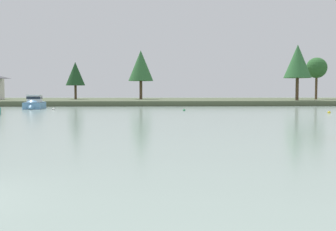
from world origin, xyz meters
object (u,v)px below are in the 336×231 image
object	(u,v)px
cruiser_skyblue	(34,106)
mooring_buoy_white	(53,110)
mooring_buoy_green	(184,110)
mooring_buoy_yellow	(329,113)

from	to	relation	value
cruiser_skyblue	mooring_buoy_white	size ratio (longest dim) A/B	16.52
mooring_buoy_green	cruiser_skyblue	bearing A→B (deg)	160.89
cruiser_skyblue	mooring_buoy_white	bearing A→B (deg)	-49.65
mooring_buoy_white	mooring_buoy_green	bearing A→B (deg)	-9.23
mooring_buoy_white	mooring_buoy_yellow	world-z (taller)	mooring_buoy_white
mooring_buoy_yellow	cruiser_skyblue	bearing A→B (deg)	159.29
cruiser_skyblue	mooring_buoy_white	distance (m)	7.11
mooring_buoy_white	mooring_buoy_green	size ratio (longest dim) A/B	1.27
cruiser_skyblue	mooring_buoy_green	xyz separation A→B (m)	(25.36, -8.79, -0.47)
cruiser_skyblue	mooring_buoy_white	world-z (taller)	cruiser_skyblue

